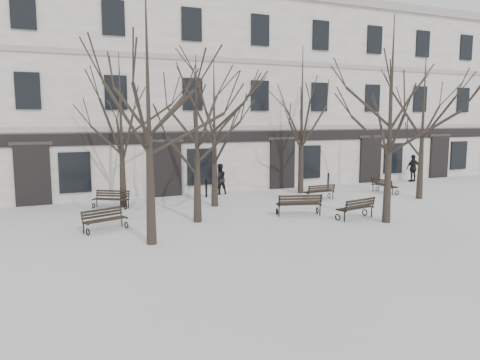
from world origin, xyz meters
TOP-DOWN VIEW (x-y plane):
  - ground at (0.00, 0.00)m, footprint 100.00×100.00m
  - building at (0.00, 12.96)m, footprint 40.40×10.20m
  - tree_0 at (-6.50, -1.17)m, footprint 5.96×5.96m
  - tree_1 at (-4.02, 1.37)m, footprint 4.60×4.60m
  - tree_2 at (2.85, -1.77)m, footprint 5.64×5.64m
  - tree_3 at (8.27, 1.92)m, footprint 5.20×5.20m
  - tree_4 at (-6.16, 5.86)m, footprint 4.96×4.96m
  - tree_5 at (-2.19, 4.24)m, footprint 4.80×4.80m
  - tree_6 at (3.59, 5.99)m, footprint 5.59×5.59m
  - bench_0 at (-7.66, 1.34)m, footprint 1.71×1.10m
  - bench_1 at (0.32, 0.76)m, footprint 1.99×1.17m
  - bench_2 at (2.13, -0.80)m, footprint 1.85×0.98m
  - bench_3 at (-6.73, 5.76)m, footprint 1.68×1.37m
  - bench_4 at (3.31, 3.68)m, footprint 1.63×0.62m
  - bench_5 at (7.78, 4.03)m, footprint 0.62×1.64m
  - bollard_a at (-1.69, 6.79)m, footprint 0.12×0.12m
  - bollard_b at (5.79, 6.51)m, footprint 0.12×0.12m
  - pedestrian_b at (-0.69, 7.42)m, footprint 0.82×0.64m
  - pedestrian_c at (12.77, 7.00)m, footprint 1.08×0.51m

SIDE VIEW (x-z plane):
  - ground at x=0.00m, z-range 0.00..0.00m
  - pedestrian_b at x=-0.69m, z-range -0.84..0.84m
  - pedestrian_c at x=12.77m, z-range -0.89..0.89m
  - bench_4 at x=3.31m, z-range 0.04..0.85m
  - bench_5 at x=7.78m, z-range 0.04..0.86m
  - bench_0 at x=-7.66m, z-range 0.04..0.86m
  - bench_3 at x=-6.73m, z-range 0.04..0.86m
  - bench_2 at x=2.13m, z-range 0.04..0.93m
  - bollard_b at x=5.79m, z-range 0.03..1.00m
  - bollard_a at x=-1.69m, z-range 0.03..1.00m
  - bench_1 at x=0.32m, z-range 0.04..0.99m
  - tree_1 at x=-4.02m, z-range 0.82..7.39m
  - tree_5 at x=-2.19m, z-range 0.86..7.72m
  - tree_4 at x=-6.16m, z-range 0.88..7.97m
  - tree_3 at x=8.27m, z-range 0.93..8.36m
  - tree_6 at x=3.59m, z-range 1.00..8.99m
  - tree_2 at x=2.85m, z-range 1.01..9.07m
  - tree_0 at x=-6.50m, z-range 1.07..9.58m
  - building at x=0.00m, z-range -0.18..11.22m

